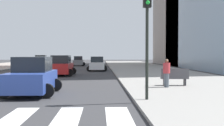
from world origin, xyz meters
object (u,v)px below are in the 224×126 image
at_px(car_red_third, 61,66).
at_px(traffic_light_near_corner, 147,20).
at_px(car_gray_nearest, 78,61).
at_px(car_white_sixth, 97,64).
at_px(park_bench, 175,77).
at_px(car_silver_fourth, 96,63).
at_px(pedestrian_waiting_east, 167,72).
at_px(car_blue_fifth, 32,77).
at_px(car_green_second, 41,61).

relative_size(car_red_third, traffic_light_near_corner, 0.91).
relative_size(car_gray_nearest, car_white_sixth, 0.96).
height_order(car_gray_nearest, park_bench, car_gray_nearest).
bearing_deg(car_silver_fourth, traffic_light_near_corner, 94.59).
distance_m(car_red_third, traffic_light_near_corner, 18.76).
bearing_deg(car_red_third, pedestrian_waiting_east, 124.36).
height_order(car_red_third, pedestrian_waiting_east, car_red_third).
height_order(park_bench, pedestrian_waiting_east, pedestrian_waiting_east).
relative_size(car_gray_nearest, car_blue_fifth, 0.88).
distance_m(car_green_second, car_silver_fourth, 11.18).
bearing_deg(park_bench, traffic_light_near_corner, 159.68).
distance_m(car_gray_nearest, car_red_third, 25.37).
bearing_deg(car_red_third, park_bench, 128.90).
relative_size(car_white_sixth, park_bench, 2.32).
bearing_deg(car_white_sixth, car_gray_nearest, -76.61).
xyz_separation_m(car_blue_fifth, car_white_sixth, (3.36, 22.77, -0.08)).
xyz_separation_m(car_red_third, car_white_sixth, (3.67, 8.31, -0.09)).
bearing_deg(car_white_sixth, car_green_second, -54.29).
bearing_deg(car_blue_fifth, pedestrian_waiting_east, -165.92).
bearing_deg(car_silver_fourth, park_bench, 100.70).
bearing_deg(car_red_third, traffic_light_near_corner, 110.65).
xyz_separation_m(car_red_third, car_blue_fifth, (0.32, -14.46, -0.01)).
relative_size(car_red_third, pedestrian_waiting_east, 2.68).
xyz_separation_m(car_silver_fourth, car_blue_fifth, (-3.12, -32.63, 0.16)).
bearing_deg(car_red_third, car_white_sixth, -112.67).
relative_size(car_silver_fourth, car_blue_fifth, 0.83).
bearing_deg(car_blue_fifth, car_red_third, -88.39).
distance_m(park_bench, pedestrian_waiting_east, 1.30).
relative_size(car_gray_nearest, car_green_second, 0.89).
relative_size(car_green_second, car_red_third, 0.98).
height_order(car_gray_nearest, car_blue_fifth, car_blue_fifth).
distance_m(car_green_second, car_blue_fifth, 38.24).
bearing_deg(car_silver_fourth, car_gray_nearest, -64.07).
xyz_separation_m(car_blue_fifth, traffic_light_near_corner, (5.87, -3.02, 2.80)).
xyz_separation_m(car_blue_fifth, pedestrian_waiting_east, (7.88, 1.93, 0.15)).
bearing_deg(pedestrian_waiting_east, traffic_light_near_corner, 133.03).
xyz_separation_m(car_green_second, car_blue_fifth, (6.88, -37.62, 0.02)).
bearing_deg(car_gray_nearest, car_red_third, 88.95).
bearing_deg(car_blue_fifth, car_white_sixth, -98.03).
height_order(car_red_third, car_white_sixth, car_red_third).
height_order(car_blue_fifth, pedestrian_waiting_east, car_blue_fifth).
xyz_separation_m(car_gray_nearest, car_silver_fourth, (3.47, -7.20, -0.04)).
distance_m(car_red_third, park_bench, 14.64).
xyz_separation_m(car_green_second, car_white_sixth, (10.23, -14.85, -0.06)).
bearing_deg(car_silver_fourth, car_green_second, -26.35).
distance_m(car_white_sixth, park_bench, 20.57).
bearing_deg(car_red_third, car_green_second, -73.00).
bearing_deg(park_bench, car_silver_fourth, 15.33).
relative_size(car_blue_fifth, car_white_sixth, 1.09).
relative_size(car_silver_fourth, park_bench, 2.10).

